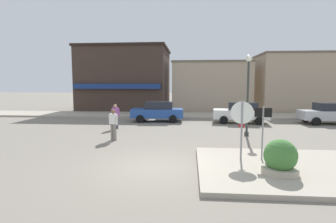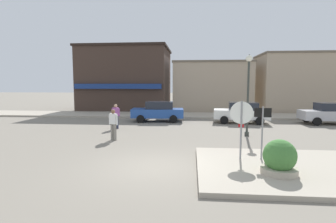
{
  "view_description": "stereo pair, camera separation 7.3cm",
  "coord_description": "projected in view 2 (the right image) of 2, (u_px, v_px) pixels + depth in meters",
  "views": [
    {
      "loc": [
        1.24,
        -8.89,
        2.9
      ],
      "look_at": [
        0.09,
        4.5,
        1.5
      ],
      "focal_mm": 28.0,
      "sensor_mm": 36.0,
      "label": 1
    },
    {
      "loc": [
        1.32,
        -8.88,
        2.9
      ],
      "look_at": [
        0.09,
        4.5,
        1.5
      ],
      "focal_mm": 28.0,
      "sensor_mm": 36.0,
      "label": 2
    }
  ],
  "objects": [
    {
      "name": "kerb_far",
      "position": [
        177.0,
        115.0,
        24.02
      ],
      "size": [
        80.0,
        4.0,
        0.15
      ],
      "primitive_type": "cube",
      "color": "#A89E8C",
      "rests_on": "ground"
    },
    {
      "name": "parked_car_third",
      "position": [
        330.0,
        113.0,
        19.03
      ],
      "size": [
        4.01,
        1.89,
        1.56
      ],
      "color": "#B7B7BC",
      "rests_on": "ground"
    },
    {
      "name": "pedestrian_crossing_far",
      "position": [
        113.0,
        124.0,
        13.57
      ],
      "size": [
        0.54,
        0.34,
        1.61
      ],
      "color": "gray",
      "rests_on": "ground"
    },
    {
      "name": "building_corner_shop",
      "position": [
        127.0,
        79.0,
        30.04
      ],
      "size": [
        9.56,
        8.26,
        6.99
      ],
      "color": "#3D2D26",
      "rests_on": "ground"
    },
    {
      "name": "parked_car_nearest",
      "position": [
        158.0,
        111.0,
        20.45
      ],
      "size": [
        4.1,
        2.06,
        1.56
      ],
      "color": "#234C9E",
      "rests_on": "ground"
    },
    {
      "name": "building_storefront_left_near",
      "position": [
        211.0,
        87.0,
        28.94
      ],
      "size": [
        8.3,
        5.86,
        5.3
      ],
      "color": "tan",
      "rests_on": "ground"
    },
    {
      "name": "pedestrian_crossing_near",
      "position": [
        116.0,
        116.0,
        17.04
      ],
      "size": [
        0.49,
        0.4,
        1.61
      ],
      "color": "#2D334C",
      "rests_on": "ground"
    },
    {
      "name": "lamp_post",
      "position": [
        248.0,
        83.0,
        14.44
      ],
      "size": [
        0.36,
        0.36,
        4.54
      ],
      "color": "#333833",
      "rests_on": "ground"
    },
    {
      "name": "parked_car_second",
      "position": [
        241.0,
        112.0,
        19.62
      ],
      "size": [
        4.14,
        2.17,
        1.56
      ],
      "color": "white",
      "rests_on": "ground"
    },
    {
      "name": "one_way_sign",
      "position": [
        262.0,
        128.0,
        9.51
      ],
      "size": [
        0.6,
        0.09,
        2.1
      ],
      "color": "gray",
      "rests_on": "ground"
    },
    {
      "name": "planter",
      "position": [
        279.0,
        161.0,
        8.03
      ],
      "size": [
        1.1,
        1.1,
        1.23
      ],
      "color": "#ADA38E",
      "rests_on": "ground"
    },
    {
      "name": "building_storefront_left_mid",
      "position": [
        298.0,
        83.0,
        27.63
      ],
      "size": [
        8.14,
        5.75,
        6.06
      ],
      "color": "tan",
      "rests_on": "ground"
    },
    {
      "name": "ground_plane",
      "position": [
        154.0,
        167.0,
        9.22
      ],
      "size": [
        160.0,
        160.0,
        0.0
      ],
      "primitive_type": "plane",
      "color": "gray"
    },
    {
      "name": "sidewalk_corner",
      "position": [
        293.0,
        169.0,
        8.77
      ],
      "size": [
        6.4,
        4.8,
        0.15
      ],
      "primitive_type": "cube",
      "color": "#A89E8C",
      "rests_on": "ground"
    },
    {
      "name": "stop_sign",
      "position": [
        241.0,
        122.0,
        9.54
      ],
      "size": [
        0.82,
        0.12,
        2.3
      ],
      "color": "gray",
      "rests_on": "ground"
    }
  ]
}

